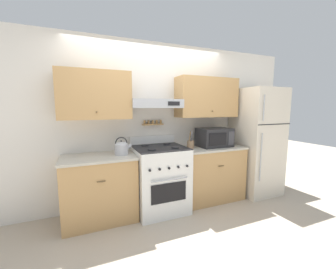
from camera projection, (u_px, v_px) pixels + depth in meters
The scene contains 9 objects.
ground_plane at pixel (167, 217), 2.90m from camera, with size 16.00×16.00×0.00m, color #B2A38E.
wall_back at pixel (154, 116), 3.28m from camera, with size 5.20×0.46×2.55m.
counter_left at pixel (100, 188), 2.81m from camera, with size 0.96×0.63×0.89m.
counter_right at pixel (209, 172), 3.48m from camera, with size 1.08×0.63×0.89m.
stove_range at pixel (160, 178), 3.08m from camera, with size 0.74×0.73×1.09m.
refrigerator at pixel (256, 141), 3.71m from camera, with size 0.71×0.75×1.87m.
tea_kettle at pixel (122, 148), 2.84m from camera, with size 0.24×0.19×0.25m.
microwave at pixel (214, 137), 3.43m from camera, with size 0.54×0.38×0.31m.
utensil_crock at pixel (191, 144), 3.25m from camera, with size 0.11×0.11×0.28m.
Camera 1 is at (-1.02, -2.53, 1.54)m, focal length 22.00 mm.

